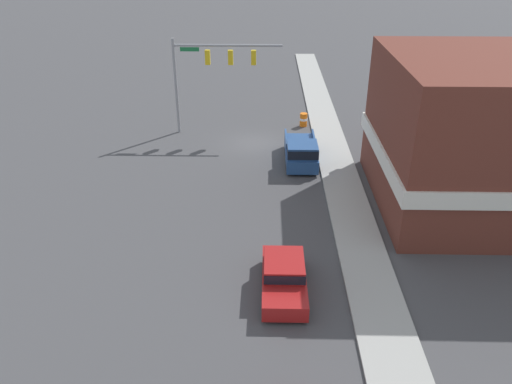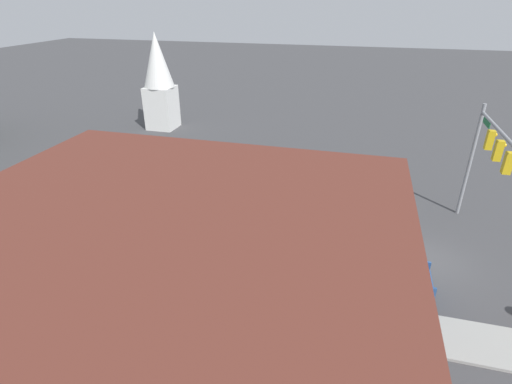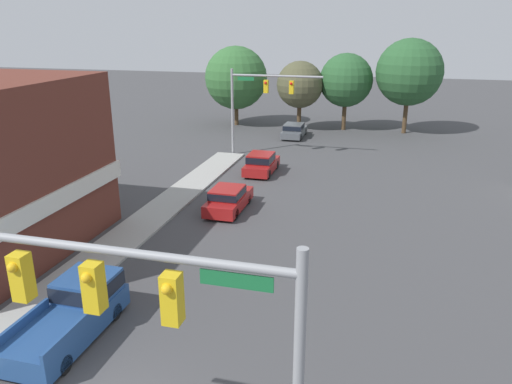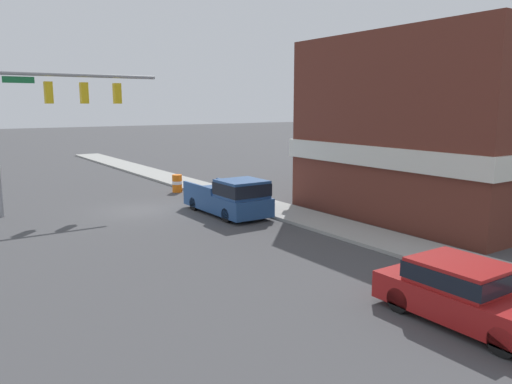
{
  "view_description": "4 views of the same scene",
  "coord_description": "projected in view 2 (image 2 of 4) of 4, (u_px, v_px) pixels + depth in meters",
  "views": [
    {
      "loc": [
        -0.9,
        34.63,
        14.18
      ],
      "look_at": [
        -0.39,
        11.84,
        2.16
      ],
      "focal_mm": 35.0,
      "sensor_mm": 36.0,
      "label": 1
    },
    {
      "loc": [
        -19.5,
        4.54,
        12.88
      ],
      "look_at": [
        -0.45,
        9.6,
        3.09
      ],
      "focal_mm": 28.0,
      "sensor_mm": 36.0,
      "label": 2
    },
    {
      "loc": [
        7.2,
        -10.06,
        10.88
      ],
      "look_at": [
        1.1,
        12.9,
        2.78
      ],
      "focal_mm": 35.0,
      "sensor_mm": 36.0,
      "label": 3
    },
    {
      "loc": [
        8.96,
        23.69,
        5.27
      ],
      "look_at": [
        -0.17,
        10.21,
        2.42
      ],
      "focal_mm": 35.0,
      "sensor_mm": 36.0,
      "label": 4
    }
  ],
  "objects": [
    {
      "name": "pickup_truck_parked",
      "position": [
        363.0,
        272.0,
        19.14
      ],
      "size": [
        2.07,
        5.22,
        1.84
      ],
      "color": "black",
      "rests_on": "ground"
    },
    {
      "name": "car_second_ahead",
      "position": [
        15.0,
        205.0,
        25.47
      ],
      "size": [
        1.93,
        4.31,
        1.56
      ],
      "color": "black",
      "rests_on": "ground"
    },
    {
      "name": "car_lead",
      "position": [
        130.0,
        222.0,
        23.62
      ],
      "size": [
        1.9,
        4.46,
        1.49
      ],
      "color": "black",
      "rests_on": "ground"
    },
    {
      "name": "church_steeple",
      "position": [
        159.0,
        80.0,
        40.69
      ],
      "size": [
        3.08,
        3.08,
        9.68
      ],
      "color": "white",
      "rests_on": "ground"
    },
    {
      "name": "near_signal_assembly",
      "position": [
        488.0,
        150.0,
        21.46
      ],
      "size": [
        8.1,
        0.49,
        7.22
      ],
      "color": "gray",
      "rests_on": "ground"
    },
    {
      "name": "sidewalk_curb",
      "position": [
        446.0,
        337.0,
        16.59
      ],
      "size": [
        2.4,
        60.0,
        0.14
      ],
      "color": "#9E9E99",
      "rests_on": "ground"
    },
    {
      "name": "ground_plane",
      "position": [
        430.0,
        260.0,
        21.56
      ],
      "size": [
        200.0,
        200.0,
        0.0
      ],
      "primitive_type": "plane",
      "color": "#424244"
    }
  ]
}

